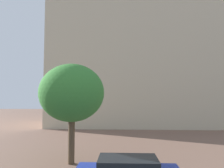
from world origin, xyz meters
TOP-DOWN VIEW (x-y plane):
  - landmark_building at (2.99, 31.11)m, footprint 25.67×11.83m
  - tree_curb_far at (-2.85, 12.46)m, footprint 3.87×3.87m

SIDE VIEW (x-z plane):
  - tree_curb_far at x=-2.85m, z-range 1.20..7.12m
  - landmark_building at x=2.99m, z-range -6.45..29.71m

